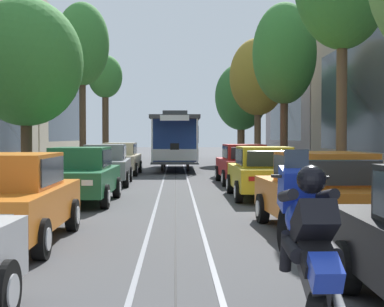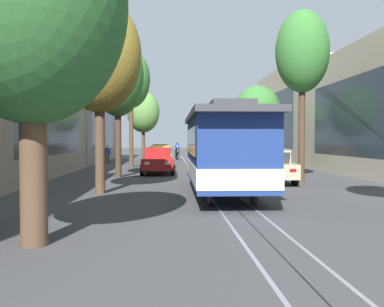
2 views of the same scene
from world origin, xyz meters
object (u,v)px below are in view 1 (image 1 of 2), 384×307
object	(u,v)px
street_tree_kerb_left_second	(26,63)
parked_car_grey_fourth_left	(105,164)
parked_car_beige_fifth_left	(120,158)
parked_car_red_fourth_right	(243,164)
parked_car_orange_second_right	(321,192)
street_tree_kerb_left_fourth	(105,80)
parked_car_green_mid_left	(80,175)
street_tree_kerb_left_mid	(82,45)
motorcycle_with_rider	(307,242)
street_tree_kerb_right_mid	(284,54)
street_tree_kerb_right_far	(241,97)
parked_car_yellow_mid_right	(263,172)
cable_car_trolley	(175,141)
street_tree_kerb_right_fourth	(258,78)
parked_car_orange_second_left	(9,198)

from	to	relation	value
street_tree_kerb_left_second	parked_car_grey_fourth_left	bearing A→B (deg)	70.99
parked_car_beige_fifth_left	parked_car_red_fourth_right	xyz separation A→B (m)	(5.48, -5.70, 0.00)
parked_car_orange_second_right	street_tree_kerb_left_fourth	bearing A→B (deg)	105.38
parked_car_grey_fourth_left	parked_car_orange_second_right	xyz separation A→B (m)	(5.59, -11.43, 0.00)
parked_car_green_mid_left	street_tree_kerb_left_second	world-z (taller)	street_tree_kerb_left_second
parked_car_red_fourth_right	parked_car_beige_fifth_left	bearing A→B (deg)	133.88
street_tree_kerb_left_mid	motorcycle_with_rider	bearing A→B (deg)	-75.87
motorcycle_with_rider	street_tree_kerb_right_mid	bearing A→B (deg)	79.74
parked_car_red_fourth_right	street_tree_kerb_left_mid	distance (m)	10.43
parked_car_grey_fourth_left	street_tree_kerb_left_fourth	world-z (taller)	street_tree_kerb_left_fourth
parked_car_beige_fifth_left	street_tree_kerb_right_mid	size ratio (longest dim) A/B	0.56
parked_car_grey_fourth_left	street_tree_kerb_right_far	world-z (taller)	street_tree_kerb_right_far
street_tree_kerb_left_fourth	parked_car_orange_second_right	bearing A→B (deg)	-74.62
parked_car_orange_second_right	parked_car_yellow_mid_right	bearing A→B (deg)	91.38
parked_car_yellow_mid_right	street_tree_kerb_right_far	distance (m)	22.99
parked_car_beige_fifth_left	parked_car_green_mid_left	bearing A→B (deg)	-89.70
street_tree_kerb_left_fourth	cable_car_trolley	xyz separation A→B (m)	(4.71, -5.44, -4.04)
street_tree_kerb_left_fourth	street_tree_kerb_left_second	bearing A→B (deg)	-89.45
parked_car_grey_fourth_left	street_tree_kerb_right_fourth	bearing A→B (deg)	52.35
street_tree_kerb_right_mid	street_tree_kerb_left_mid	bearing A→B (deg)	163.09
street_tree_kerb_right_mid	street_tree_kerb_left_fourth	bearing A→B (deg)	125.29
street_tree_kerb_left_mid	motorcycle_with_rider	world-z (taller)	street_tree_kerb_left_mid
street_tree_kerb_left_second	street_tree_kerb_left_mid	world-z (taller)	street_tree_kerb_left_mid
parked_car_orange_second_left	parked_car_orange_second_right	xyz separation A→B (m)	(5.76, 0.92, 0.00)
parked_car_yellow_mid_right	street_tree_kerb_right_mid	bearing A→B (deg)	74.56
street_tree_kerb_left_fourth	motorcycle_with_rider	bearing A→B (deg)	-79.93
parked_car_yellow_mid_right	cable_car_trolley	distance (m)	15.86
street_tree_kerb_right_far	parked_car_green_mid_left	bearing A→B (deg)	-107.16
parked_car_orange_second_right	cable_car_trolley	world-z (taller)	cable_car_trolley
street_tree_kerb_left_second	street_tree_kerb_left_mid	bearing A→B (deg)	90.04
parked_car_green_mid_left	street_tree_kerb_left_fourth	distance (m)	22.79
street_tree_kerb_left_second	street_tree_kerb_right_far	distance (m)	24.37
parked_car_red_fourth_right	parked_car_grey_fourth_left	bearing A→B (deg)	-177.13
motorcycle_with_rider	parked_car_red_fourth_right	bearing A→B (deg)	85.06
street_tree_kerb_right_fourth	parked_car_orange_second_right	bearing A→B (deg)	-94.90
street_tree_kerb_right_fourth	motorcycle_with_rider	size ratio (longest dim) A/B	3.98
street_tree_kerb_left_second	street_tree_kerb_right_far	world-z (taller)	street_tree_kerb_right_far
cable_car_trolley	street_tree_kerb_left_mid	bearing A→B (deg)	-131.24
parked_car_red_fourth_right	street_tree_kerb_right_fourth	xyz separation A→B (m)	(1.92, 9.31, 4.42)
parked_car_yellow_mid_right	street_tree_kerb_right_mid	world-z (taller)	street_tree_kerb_right_mid
parked_car_red_fourth_right	street_tree_kerb_right_fourth	size ratio (longest dim) A/B	0.59
parked_car_orange_second_left	street_tree_kerb_right_fourth	size ratio (longest dim) A/B	0.59
parked_car_orange_second_left	parked_car_green_mid_left	world-z (taller)	same
cable_car_trolley	parked_car_red_fourth_right	bearing A→B (deg)	-75.20
street_tree_kerb_right_fourth	parked_car_orange_second_left	bearing A→B (deg)	-109.03
street_tree_kerb_left_fourth	motorcycle_with_rider	world-z (taller)	street_tree_kerb_left_fourth
parked_car_orange_second_left	parked_car_beige_fifth_left	bearing A→B (deg)	89.50
parked_car_grey_fourth_left	street_tree_kerb_left_mid	world-z (taller)	street_tree_kerb_left_mid
parked_car_beige_fifth_left	cable_car_trolley	distance (m)	5.41
parked_car_orange_second_right	cable_car_trolley	bearing A→B (deg)	97.35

